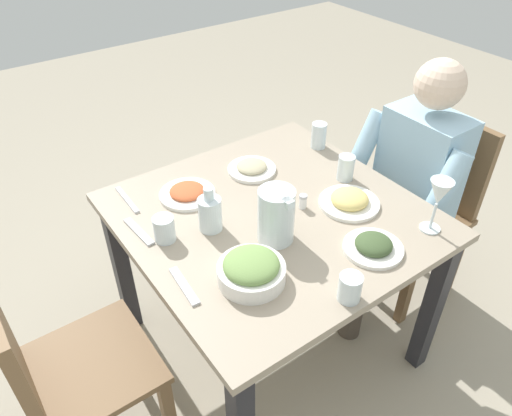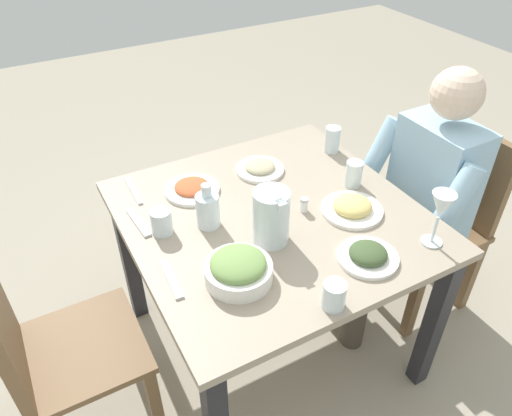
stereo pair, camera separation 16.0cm
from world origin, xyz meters
The scene contains 21 objects.
ground_plane centered at (0.00, 0.00, 0.00)m, with size 8.00×8.00×0.00m, color #9E937F.
dining_table centered at (0.00, 0.00, 0.61)m, with size 1.00×1.00×0.72m.
chair_near centered at (-0.08, -0.81, 0.48)m, with size 0.40×0.40×0.85m.
chair_far centered at (0.00, 0.81, 0.48)m, with size 0.40×0.40×0.85m.
diner_near centered at (-0.08, -0.61, 0.62)m, with size 0.48×0.53×1.15m.
water_pitcher centered at (-0.11, 0.07, 0.81)m, with size 0.16×0.12×0.19m.
salad_bowl centered at (-0.22, 0.25, 0.76)m, with size 0.21×0.21×0.09m.
plate_dolmas centered at (-0.34, -0.15, 0.73)m, with size 0.19×0.19×0.05m.
plate_rice_curry centered at (0.27, 0.19, 0.73)m, with size 0.21×0.21×0.04m.
plate_beans centered at (0.26, -0.10, 0.73)m, with size 0.19×0.19×0.04m.
plate_fries centered at (-0.12, -0.25, 0.74)m, with size 0.22×0.22×0.05m.
water_glass_far_right centered at (-0.45, 0.06, 0.76)m, with size 0.07×0.07×0.09m, color silver.
water_glass_near_left centered at (0.01, -0.36, 0.77)m, with size 0.06×0.06×0.10m, color silver.
water_glass_by_pitcher centered at (0.25, -0.44, 0.77)m, with size 0.06×0.06×0.11m, color silver.
water_glass_far_left centered at (0.09, 0.37, 0.76)m, with size 0.07×0.07×0.09m, color silver.
wine_glass centered at (-0.38, -0.38, 0.86)m, with size 0.08×0.08×0.20m.
oil_carafe centered at (0.05, 0.22, 0.77)m, with size 0.08×0.08×0.16m.
salt_shaker centered at (-0.04, -0.11, 0.75)m, with size 0.03×0.03×0.05m.
fork_near centered at (-0.13, 0.43, 0.72)m, with size 0.17×0.03×0.01m, color silver.
knife_near centered at (0.37, 0.39, 0.72)m, with size 0.18×0.02×0.01m, color silver.
fork_far centered at (0.18, 0.43, 0.72)m, with size 0.17×0.03×0.01m, color silver.
Camera 2 is at (-1.15, 0.70, 1.78)m, focal length 34.14 mm.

